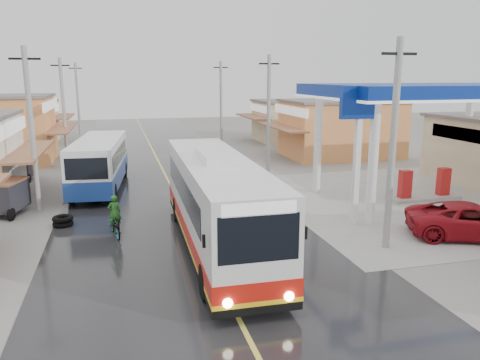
{
  "coord_description": "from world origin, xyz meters",
  "views": [
    {
      "loc": [
        -2.96,
        -15.38,
        6.63
      ],
      "look_at": [
        2.19,
        4.28,
        2.08
      ],
      "focal_mm": 35.0,
      "sensor_mm": 36.0,
      "label": 1
    }
  ],
  "objects_px": {
    "second_bus": "(100,163)",
    "tricycle_far": "(22,166)",
    "coach_bus": "(216,202)",
    "cyclist": "(115,223)",
    "tricycle_near": "(6,195)",
    "jeepney": "(473,221)",
    "tyre_stack": "(63,221)"
  },
  "relations": [
    {
      "from": "second_bus",
      "to": "tricycle_far",
      "type": "relative_size",
      "value": 4.12
    },
    {
      "from": "second_bus",
      "to": "jeepney",
      "type": "xyz_separation_m",
      "value": [
        15.23,
        -12.83,
        -0.88
      ]
    },
    {
      "from": "second_bus",
      "to": "tyre_stack",
      "type": "distance_m",
      "value": 7.17
    },
    {
      "from": "jeepney",
      "to": "tricycle_far",
      "type": "height_order",
      "value": "tricycle_far"
    },
    {
      "from": "second_bus",
      "to": "jeepney",
      "type": "bearing_deg",
      "value": -33.98
    },
    {
      "from": "cyclist",
      "to": "coach_bus",
      "type": "bearing_deg",
      "value": -42.93
    },
    {
      "from": "tricycle_near",
      "to": "tricycle_far",
      "type": "xyz_separation_m",
      "value": [
        -0.71,
        8.17,
        -0.07
      ]
    },
    {
      "from": "jeepney",
      "to": "tricycle_far",
      "type": "relative_size",
      "value": 2.36
    },
    {
      "from": "tyre_stack",
      "to": "jeepney",
      "type": "bearing_deg",
      "value": -19.61
    },
    {
      "from": "tricycle_near",
      "to": "tricycle_far",
      "type": "relative_size",
      "value": 1.15
    },
    {
      "from": "cyclist",
      "to": "tyre_stack",
      "type": "distance_m",
      "value": 3.09
    },
    {
      "from": "second_bus",
      "to": "tricycle_near",
      "type": "relative_size",
      "value": 3.58
    },
    {
      "from": "second_bus",
      "to": "tyre_stack",
      "type": "bearing_deg",
      "value": -95.99
    },
    {
      "from": "coach_bus",
      "to": "tyre_stack",
      "type": "xyz_separation_m",
      "value": [
        -6.15,
        4.36,
        -1.61
      ]
    },
    {
      "from": "jeepney",
      "to": "tricycle_far",
      "type": "bearing_deg",
      "value": 72.45
    },
    {
      "from": "tricycle_near",
      "to": "second_bus",
      "type": "bearing_deg",
      "value": 62.57
    },
    {
      "from": "coach_bus",
      "to": "second_bus",
      "type": "bearing_deg",
      "value": 113.73
    },
    {
      "from": "coach_bus",
      "to": "cyclist",
      "type": "distance_m",
      "value": 4.67
    },
    {
      "from": "tricycle_far",
      "to": "tyre_stack",
      "type": "distance_m",
      "value": 11.23
    },
    {
      "from": "cyclist",
      "to": "tricycle_far",
      "type": "xyz_separation_m",
      "value": [
        -5.76,
        12.7,
        0.31
      ]
    },
    {
      "from": "tricycle_far",
      "to": "tyre_stack",
      "type": "relative_size",
      "value": 2.42
    },
    {
      "from": "coach_bus",
      "to": "jeepney",
      "type": "relative_size",
      "value": 2.34
    },
    {
      "from": "coach_bus",
      "to": "tricycle_far",
      "type": "height_order",
      "value": "coach_bus"
    },
    {
      "from": "cyclist",
      "to": "tyre_stack",
      "type": "bearing_deg",
      "value": 126.74
    },
    {
      "from": "jeepney",
      "to": "tyre_stack",
      "type": "distance_m",
      "value": 17.75
    },
    {
      "from": "jeepney",
      "to": "tricycle_near",
      "type": "distance_m",
      "value": 21.22
    },
    {
      "from": "cyclist",
      "to": "tricycle_near",
      "type": "distance_m",
      "value": 6.8
    },
    {
      "from": "second_bus",
      "to": "jeepney",
      "type": "relative_size",
      "value": 1.75
    },
    {
      "from": "second_bus",
      "to": "tricycle_far",
      "type": "height_order",
      "value": "second_bus"
    },
    {
      "from": "jeepney",
      "to": "cyclist",
      "type": "xyz_separation_m",
      "value": [
        -14.41,
        3.92,
        -0.13
      ]
    },
    {
      "from": "jeepney",
      "to": "cyclist",
      "type": "height_order",
      "value": "cyclist"
    },
    {
      "from": "coach_bus",
      "to": "tricycle_far",
      "type": "relative_size",
      "value": 5.52
    }
  ]
}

